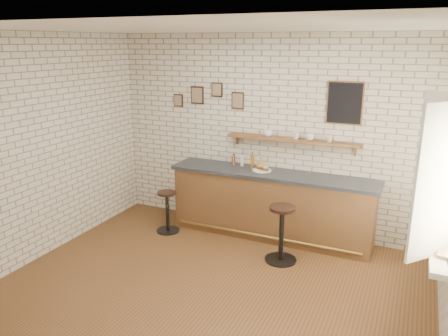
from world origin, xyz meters
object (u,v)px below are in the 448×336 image
Objects in this scene: sandwich_plate at (262,170)px; bar_stool_right at (282,232)px; bitters_bottle_brown at (233,161)px; bitters_bottle_amber at (252,161)px; shelf_cup_b at (296,136)px; shelf_cup_a at (268,133)px; shelf_cup_c at (310,137)px; ciabatta_sandwich at (263,168)px; condiment_bottle_yellow at (260,164)px; bar_counter at (271,205)px; bitters_bottle_white at (242,161)px; book_upper at (439,251)px; book_lower at (439,251)px; bar_stool_left at (167,210)px; shelf_cup_d at (329,139)px.

bar_stool_right is at bearing -53.04° from sandwich_plate.
sandwich_plate is 0.53m from bitters_bottle_brown.
bitters_bottle_amber is 1.33m from bar_stool_right.
shelf_cup_b reaches higher than bar_stool_right.
shelf_cup_a reaches higher than shelf_cup_c.
ciabatta_sandwich is 0.83m from shelf_cup_c.
condiment_bottle_yellow reaches higher than sandwich_plate.
condiment_bottle_yellow is 1.24m from bar_stool_right.
bar_counter is 0.81m from bitters_bottle_white.
ciabatta_sandwich is 2.90m from book_upper.
shelf_cup_b reaches higher than book_lower.
shelf_cup_b is (0.44, 0.17, 0.49)m from ciabatta_sandwich.
bitters_bottle_amber is at bearing -0.00° from bitters_bottle_white.
bar_counter is 1.16m from shelf_cup_c.
bitters_bottle_brown is 0.89× the size of bitters_bottle_white.
condiment_bottle_yellow is (-0.07, 0.11, 0.06)m from sandwich_plate.
condiment_bottle_yellow is 0.86m from shelf_cup_c.
bar_counter is 1.08m from shelf_cup_a.
bar_counter is at bearing 152.54° from shelf_cup_b.
bitters_bottle_white is at bearing 163.32° from ciabatta_sandwich.
shelf_cup_c is at bearing 4.45° from condiment_bottle_yellow.
book_lower is (2.89, -1.76, -0.14)m from bitters_bottle_brown.
sandwich_plate reaches higher than bar_stool_right.
bitters_bottle_amber is at bearing 0.00° from bitters_bottle_brown.
bitters_bottle_brown is 1.29m from bar_stool_left.
bitters_bottle_amber is at bearing 151.49° from ciabatta_sandwich.
sandwich_plate is 0.72m from shelf_cup_b.
shelf_cup_c is at bearing 148.85° from book_lower.
book_lower is (2.20, -1.62, 0.43)m from bar_counter.
shelf_cup_d is (0.93, 0.17, 0.53)m from sandwich_plate.
shelf_cup_b is at bearing -44.17° from shelf_cup_a.
book_upper is at bearing -104.54° from shelf_cup_c.
bar_stool_left is at bearing -150.52° from bitters_bottle_amber.
bitters_bottle_brown is at bearing 119.55° from shelf_cup_b.
book_lower is at bearing -31.41° from bitters_bottle_brown.
shelf_cup_a is at bearing 14.29° from bitters_bottle_amber.
ciabatta_sandwich is 0.29× the size of bar_stool_right.
shelf_cup_b reaches higher than bar_counter.
book_lower is (1.82, -0.92, 0.52)m from bar_stool_right.
ciabatta_sandwich is at bearing 169.24° from bar_counter.
sandwich_plate is 0.04m from ciabatta_sandwich.
ciabatta_sandwich is (0.01, 0.00, 0.04)m from sandwich_plate.
ciabatta_sandwich is 0.95× the size of book_lower.
book_upper is (2.74, -1.80, -0.13)m from bitters_bottle_white.
bitters_bottle_white is at bearing 154.72° from shelf_cup_d.
shelf_cup_c reaches higher than condiment_bottle_yellow.
book_upper reaches higher than book_lower.
condiment_bottle_yellow is at bearing 126.28° from bar_stool_right.
bitters_bottle_amber is (-0.20, 0.11, 0.09)m from sandwich_plate.
bar_counter is 12.97× the size of book_lower.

